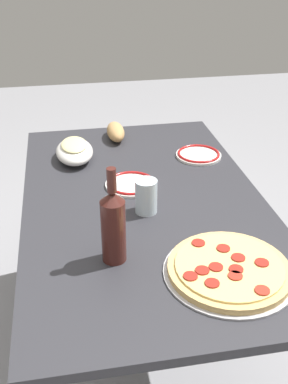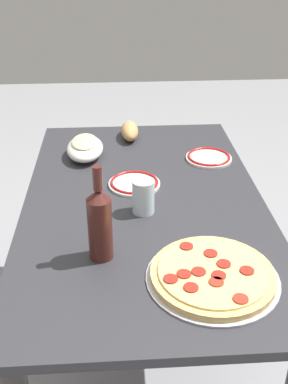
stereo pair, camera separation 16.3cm
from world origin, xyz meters
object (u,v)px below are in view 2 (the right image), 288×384
side_plate_far (209,157)px  baked_pasta_dish (85,147)px  bread_loaf (130,131)px  side_plate_near (134,183)px  water_glass (143,196)px  dining_table (144,228)px  wine_bottle (100,223)px  pepperoni_pizza (213,275)px

side_plate_far → baked_pasta_dish: bearing=-97.4°
baked_pasta_dish → side_plate_far: baked_pasta_dish is taller
bread_loaf → baked_pasta_dish: bearing=-46.7°
side_plate_near → side_plate_far: same height
baked_pasta_dish → water_glass: water_glass is taller
dining_table → wine_bottle: 0.42m
water_glass → bread_loaf: water_glass is taller
pepperoni_pizza → side_plate_far: pepperoni_pizza is taller
baked_pasta_dish → water_glass: size_ratio=2.05×
side_plate_far → bread_loaf: 0.40m
water_glass → dining_table: bearing=174.7°
side_plate_far → bread_loaf: (-0.25, -0.32, 0.03)m
pepperoni_pizza → bread_loaf: (-0.99, -0.19, 0.02)m
water_glass → bread_loaf: 0.64m
water_glass → side_plate_near: water_glass is taller
baked_pasta_dish → bread_loaf: (-0.18, 0.19, -0.01)m
water_glass → side_plate_near: (-0.19, -0.02, -0.05)m
pepperoni_pizza → baked_pasta_dish: size_ratio=1.51×
dining_table → bread_loaf: size_ratio=7.72×
side_plate_near → side_plate_far: (-0.20, 0.32, 0.00)m
water_glass → side_plate_far: (-0.39, 0.29, -0.05)m
baked_pasta_dish → side_plate_far: (0.07, 0.51, -0.03)m
baked_pasta_dish → side_plate_near: (0.27, 0.19, -0.03)m
pepperoni_pizza → side_plate_near: (-0.55, -0.19, -0.01)m
wine_bottle → side_plate_near: (-0.42, 0.12, -0.11)m
dining_table → wine_bottle: (0.32, -0.14, 0.24)m
wine_bottle → side_plate_near: 0.45m
baked_pasta_dish → side_plate_near: bearing=35.6°
dining_table → side_plate_near: 0.17m
dining_table → pepperoni_pizza: 0.49m
water_glass → side_plate_far: 0.49m
dining_table → bread_loaf: 0.58m
side_plate_far → bread_loaf: bread_loaf is taller
dining_table → baked_pasta_dish: baked_pasta_dish is taller
side_plate_far → water_glass: bearing=-37.2°
pepperoni_pizza → side_plate_far: (-0.75, 0.13, -0.01)m
pepperoni_pizza → wine_bottle: bearing=-112.0°
baked_pasta_dish → bread_loaf: bearing=133.3°
baked_pasta_dish → wine_bottle: bearing=6.3°
water_glass → bread_loaf: bearing=-178.1°
wine_bottle → side_plate_far: size_ratio=1.55×
pepperoni_pizza → side_plate_near: bearing=-161.2°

